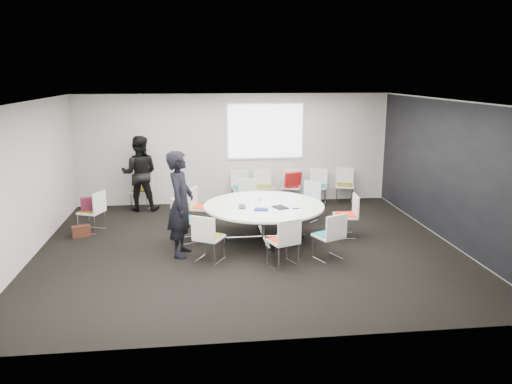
{
  "coord_description": "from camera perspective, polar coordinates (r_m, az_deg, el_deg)",
  "views": [
    {
      "loc": [
        -0.92,
        -9.15,
        3.3
      ],
      "look_at": [
        0.2,
        0.4,
        1.0
      ],
      "focal_mm": 35.0,
      "sensor_mm": 36.0,
      "label": 1
    }
  ],
  "objects": [
    {
      "name": "conference_table",
      "position": [
        10.03,
        0.9,
        -2.41
      ],
      "size": [
        2.41,
        2.41,
        0.73
      ],
      "color": "silver",
      "rests_on": "ground"
    },
    {
      "name": "laptop",
      "position": [
        9.8,
        -1.35,
        -1.68
      ],
      "size": [
        0.23,
        0.33,
        0.02
      ],
      "primitive_type": "imported",
      "rotation": [
        0.0,
        0.0,
        1.48
      ],
      "color": "#333338",
      "rests_on": "conference_table"
    },
    {
      "name": "room_shell",
      "position": [
        9.4,
        -0.36,
        1.79
      ],
      "size": [
        8.08,
        7.08,
        2.88
      ],
      "color": "black",
      "rests_on": "ground"
    },
    {
      "name": "chair_back_d",
      "position": [
        13.0,
        7.02,
        -0.1
      ],
      "size": [
        0.58,
        0.58,
        0.88
      ],
      "rotation": [
        0.0,
        0.0,
        2.8
      ],
      "color": "silver",
      "rests_on": "ground"
    },
    {
      "name": "chair_back_b",
      "position": [
        12.79,
        0.93,
        -0.23
      ],
      "size": [
        0.5,
        0.48,
        0.88
      ],
      "rotation": [
        0.0,
        0.0,
        3.22
      ],
      "color": "silver",
      "rests_on": "ground"
    },
    {
      "name": "projection_screen",
      "position": [
        12.81,
        1.08,
        6.96
      ],
      "size": [
        1.9,
        0.03,
        1.35
      ],
      "primitive_type": "cube",
      "color": "white",
      "rests_on": "room_shell"
    },
    {
      "name": "chair_spare_left",
      "position": [
        11.15,
        -18.17,
        -2.97
      ],
      "size": [
        0.59,
        0.59,
        0.88
      ],
      "rotation": [
        0.0,
        0.0,
        1.19
      ],
      "color": "silver",
      "rests_on": "ground"
    },
    {
      "name": "phone",
      "position": [
        9.73,
        4.59,
        -1.88
      ],
      "size": [
        0.15,
        0.09,
        0.01
      ],
      "primitive_type": "cube",
      "rotation": [
        0.0,
        0.0,
        0.12
      ],
      "color": "black",
      "rests_on": "conference_table"
    },
    {
      "name": "person_main",
      "position": [
        9.19,
        -8.62,
        -1.35
      ],
      "size": [
        0.6,
        0.79,
        1.95
      ],
      "primitive_type": "imported",
      "rotation": [
        0.0,
        0.0,
        1.37
      ],
      "color": "black",
      "rests_on": "ground"
    },
    {
      "name": "chair_back_a",
      "position": [
        12.71,
        -1.65,
        -0.31
      ],
      "size": [
        0.54,
        0.53,
        0.88
      ],
      "rotation": [
        0.0,
        0.0,
        3.35
      ],
      "color": "silver",
      "rests_on": "ground"
    },
    {
      "name": "brown_bag",
      "position": [
        10.92,
        -19.34,
        -4.26
      ],
      "size": [
        0.39,
        0.28,
        0.24
      ],
      "primitive_type": "cube",
      "rotation": [
        0.0,
        0.0,
        0.38
      ],
      "color": "#482417",
      "rests_on": "ground"
    },
    {
      "name": "tablet_folio",
      "position": [
        9.6,
        0.58,
        -2.0
      ],
      "size": [
        0.29,
        0.24,
        0.03
      ],
      "primitive_type": "cube",
      "rotation": [
        0.0,
        0.0,
        -0.18
      ],
      "color": "navy",
      "rests_on": "conference_table"
    },
    {
      "name": "person_back",
      "position": [
        12.46,
        -13.17,
        2.09
      ],
      "size": [
        0.93,
        0.75,
        1.84
      ],
      "primitive_type": "imported",
      "rotation": [
        0.0,
        0.0,
        3.09
      ],
      "color": "black",
      "rests_on": "ground"
    },
    {
      "name": "chair_ring_d",
      "position": [
        10.96,
        -6.18,
        -2.65
      ],
      "size": [
        0.58,
        0.59,
        0.88
      ],
      "rotation": [
        0.0,
        0.0,
        4.36
      ],
      "color": "silver",
      "rests_on": "ground"
    },
    {
      "name": "red_jacket",
      "position": [
        12.59,
        4.24,
        1.5
      ],
      "size": [
        0.47,
        0.29,
        0.36
      ],
      "primitive_type": "cube",
      "rotation": [
        0.17,
        0.0,
        0.33
      ],
      "color": "#AA1514",
      "rests_on": "chair_back_c"
    },
    {
      "name": "maroon_bag",
      "position": [
        11.07,
        -18.37,
        -1.25
      ],
      "size": [
        0.42,
        0.25,
        0.28
      ],
      "primitive_type": "cube",
      "rotation": [
        0.0,
        0.0,
        0.29
      ],
      "color": "#58172F",
      "rests_on": "chair_spare_left"
    },
    {
      "name": "chair_ring_c",
      "position": [
        11.67,
        -0.58,
        -1.56
      ],
      "size": [
        0.58,
        0.57,
        0.88
      ],
      "rotation": [
        0.0,
        0.0,
        3.47
      ],
      "color": "silver",
      "rests_on": "ground"
    },
    {
      "name": "laptop_lid",
      "position": [
        9.92,
        -2.44,
        -0.79
      ],
      "size": [
        0.02,
        0.3,
        0.22
      ],
      "primitive_type": "cube",
      "rotation": [
        0.0,
        0.0,
        1.58
      ],
      "color": "silver",
      "rests_on": "conference_table"
    },
    {
      "name": "chair_ring_e",
      "position": [
        10.09,
        -8.08,
        -4.14
      ],
      "size": [
        0.59,
        0.6,
        0.88
      ],
      "rotation": [
        0.0,
        0.0,
        5.11
      ],
      "color": "silver",
      "rests_on": "ground"
    },
    {
      "name": "cup",
      "position": [
        10.24,
        0.33,
        -0.83
      ],
      "size": [
        0.08,
        0.08,
        0.09
      ],
      "primitive_type": "cylinder",
      "color": "white",
      "rests_on": "conference_table"
    },
    {
      "name": "papers_front",
      "position": [
        9.97,
        4.74,
        -1.52
      ],
      "size": [
        0.34,
        0.27,
        0.0
      ],
      "primitive_type": "cube",
      "rotation": [
        0.0,
        0.0,
        0.23
      ],
      "color": "white",
      "rests_on": "conference_table"
    },
    {
      "name": "papers_right",
      "position": [
        10.28,
        3.56,
        -1.03
      ],
      "size": [
        0.37,
        0.35,
        0.0
      ],
      "primitive_type": "cube",
      "rotation": [
        0.0,
        0.0,
        0.65
      ],
      "color": "white",
      "rests_on": "conference_table"
    },
    {
      "name": "chair_ring_g",
      "position": [
        8.8,
        3.14,
        -6.68
      ],
      "size": [
        0.59,
        0.59,
        0.88
      ],
      "rotation": [
        0.0,
        0.0,
        6.66
      ],
      "color": "silver",
      "rests_on": "ground"
    },
    {
      "name": "chair_ring_b",
      "position": [
        11.47,
        5.9,
        -1.9
      ],
      "size": [
        0.64,
        0.64,
        0.88
      ],
      "rotation": [
        0.0,
        0.0,
        2.34
      ],
      "color": "silver",
      "rests_on": "ground"
    },
    {
      "name": "chair_back_e",
      "position": [
        13.21,
        10.06,
        0.01
      ],
      "size": [
        0.56,
        0.55,
        0.88
      ],
      "rotation": [
        0.0,
        0.0,
        2.88
      ],
      "color": "silver",
      "rests_on": "ground"
    },
    {
      "name": "chair_back_c",
      "position": [
        12.9,
        4.04,
        -0.14
      ],
      "size": [
        0.57,
        0.56,
        0.88
      ],
      "rotation": [
        0.0,
        0.0,
        2.85
      ],
      "color": "silver",
      "rests_on": "ground"
    },
    {
      "name": "chair_ring_h",
      "position": [
        9.15,
        8.31,
        -5.99
      ],
      "size": [
        0.6,
        0.6,
        0.88
      ],
      "rotation": [
        0.0,
        0.0,
        6.71
      ],
      "color": "silver",
      "rests_on": "ground"
    },
    {
      "name": "notebook_black",
      "position": [
        9.76,
        2.79,
        -1.76
      ],
      "size": [
        0.32,
        0.36,
        0.02
      ],
      "primitive_type": "cube",
      "rotation": [
        0.0,
        0.0,
        0.41
      ],
      "color": "black",
      "rests_on": "conference_table"
    },
    {
      "name": "chair_ring_a",
      "position": [
        10.46,
        10.19,
        -3.58
      ],
      "size": [
        0.48,
        0.49,
        0.88
      ],
      "rotation": [
        0.0,
        0.0,
        1.49
      ],
      "color": "silver",
      "rests_on": "ground"
    },
    {
      "name": "chair_person_back",
      "position": [
        12.76,
        -12.92,
        -0.6
      ],
      "size": [
        0.55,
        0.54,
        0.88
      ],
      "rotation": [
        0.0,
        0.0,
        2.9
      ],
      "color": "silver",
      "rests_on": "ground"
    },
    {
      "name": "chair_ring_f",
      "position": [
        9.01,
        -5.41,
        -6.24
      ],
      "size": [
        0.62,
        0.62,
        0.88
      ],
      "rotation": [
        0.0,
        0.0,
        5.77
      ],
      "color": "silver",
      "rests_on": "ground"
    }
  ]
}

